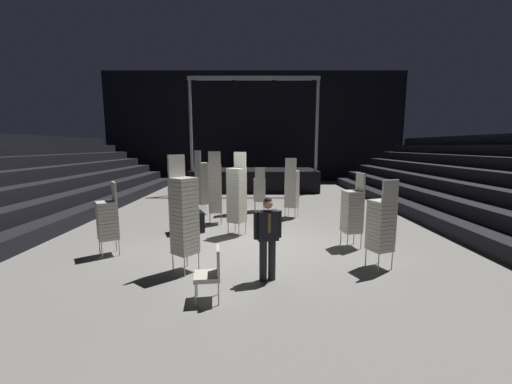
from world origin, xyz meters
The scene contains 16 objects.
ground_plane centered at (0.00, 0.00, -0.05)m, with size 22.00×30.00×0.10m, color slate.
arena_end_wall centered at (0.00, 15.00, 4.00)m, with size 22.00×0.30×8.00m, color black.
stage_riser centered at (0.00, 10.43, 0.70)m, with size 7.39×3.48×6.33m.
man_with_tie centered at (0.35, -2.29, 0.95)m, with size 0.57×0.32×1.68m.
chair_stack_front_left centered at (0.26, 4.27, 0.90)m, with size 0.48×0.48×1.79m.
chair_stack_front_right centered at (2.64, -0.26, 0.98)m, with size 0.51×0.51×1.96m.
chair_stack_mid_left centered at (-1.38, -1.86, 1.24)m, with size 0.62×0.62×2.48m.
chair_stack_mid_right centered at (-0.45, 0.85, 1.24)m, with size 0.60×0.60×2.48m.
chair_stack_mid_centre centered at (-1.95, 3.69, 1.24)m, with size 0.62×0.62×2.48m.
chair_stack_rear_left centered at (2.82, -1.67, 0.98)m, with size 0.57×0.57×1.96m.
chair_stack_rear_right centered at (1.44, 3.07, 1.11)m, with size 0.58×0.58×2.22m.
chair_stack_rear_centre centered at (-0.73, 3.59, 0.86)m, with size 0.45×0.45×1.71m.
chair_stack_aisle_left centered at (-3.47, -0.86, 0.90)m, with size 0.61×0.61×1.79m.
chair_stack_aisle_right centered at (-1.27, 2.19, 1.24)m, with size 0.50×0.50×2.48m.
equipment_road_case centered at (-1.98, 1.14, 0.31)m, with size 0.90×0.60×0.63m, color black.
loose_chair_near_man centered at (-0.65, -3.10, 0.53)m, with size 0.49×0.49×0.95m.
Camera 1 is at (0.12, -8.07, 2.66)m, focal length 21.44 mm.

